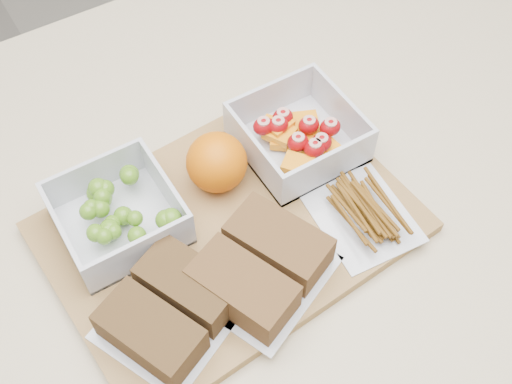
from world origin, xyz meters
TOP-DOWN VIEW (x-y plane):
  - counter at (0.00, 0.00)m, footprint 1.20×0.90m
  - cutting_board at (-0.03, -0.03)m, footprint 0.44×0.33m
  - grape_container at (-0.14, 0.04)m, footprint 0.13×0.13m
  - fruit_container at (0.10, 0.03)m, footprint 0.14×0.14m
  - orange at (-0.01, 0.04)m, footprint 0.08×0.08m
  - sandwich_bag_left at (-0.14, -0.10)m, footprint 0.18×0.17m
  - sandwich_bag_center at (-0.03, -0.11)m, footprint 0.19×0.18m
  - pretzel_bag at (0.11, -0.10)m, footprint 0.12×0.14m

SIDE VIEW (x-z plane):
  - counter at x=0.00m, z-range 0.00..0.90m
  - cutting_board at x=-0.03m, z-range 0.90..0.92m
  - pretzel_bag at x=0.11m, z-range 0.92..0.94m
  - sandwich_bag_left at x=-0.14m, z-range 0.92..0.96m
  - sandwich_bag_center at x=-0.03m, z-range 0.92..0.96m
  - fruit_container at x=0.10m, z-range 0.91..0.97m
  - grape_container at x=-0.14m, z-range 0.91..0.97m
  - orange at x=-0.01m, z-range 0.92..0.99m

